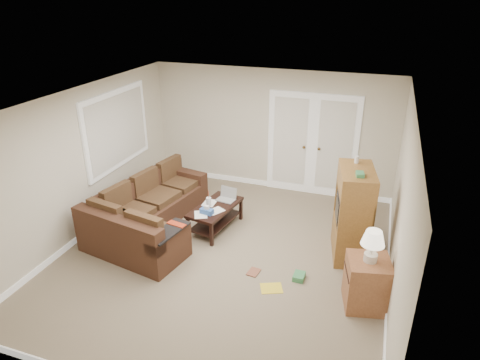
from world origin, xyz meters
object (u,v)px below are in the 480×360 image
at_px(sectional_sofa, 146,216).
at_px(coffee_table, 216,216).
at_px(side_cabinet, 367,279).
at_px(tv_armoire, 353,213).

bearing_deg(sectional_sofa, coffee_table, 35.74).
bearing_deg(coffee_table, side_cabinet, -15.24).
xyz_separation_m(sectional_sofa, side_cabinet, (3.73, -0.72, 0.10)).
xyz_separation_m(coffee_table, tv_armoire, (2.30, -0.05, 0.50)).
distance_m(tv_armoire, side_cabinet, 1.26).
bearing_deg(tv_armoire, sectional_sofa, 177.16).
bearing_deg(coffee_table, sectional_sofa, -145.37).
bearing_deg(sectional_sofa, tv_armoire, 18.38).
bearing_deg(side_cabinet, sectional_sofa, 156.46).
height_order(sectional_sofa, coffee_table, sectional_sofa).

